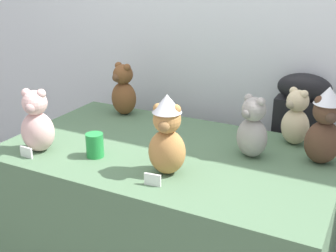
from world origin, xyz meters
The scene contains 12 objects.
wall_back centered at (0.00, 0.96, 1.30)m, with size 7.00×0.08×2.60m, color silver.
display_table centered at (0.00, 0.25, 0.37)m, with size 1.54×0.92×0.73m, color #4C6B4C.
instrument_case centered at (0.49, 0.84, 0.52)m, with size 0.28×0.13×1.03m.
teddy_bear_cocoa centered at (0.66, 0.43, 0.90)m, with size 0.20×0.19×0.35m.
teddy_bear_blush centered at (-0.53, -0.03, 0.87)m, with size 0.19×0.17×0.30m.
teddy_bear_sand centered at (0.51, 0.60, 0.86)m, with size 0.18×0.18×0.28m.
teddy_bear_chestnut centered at (-0.46, 0.59, 0.87)m, with size 0.18×0.17×0.30m.
teddy_bear_ash centered at (0.37, 0.36, 0.87)m, with size 0.19×0.17×0.29m.
teddy_bear_caramel centered at (0.11, 0.04, 0.90)m, with size 0.18×0.17×0.34m.
party_cup_green centered at (-0.26, 0.03, 0.79)m, with size 0.08×0.08×0.11m, color #238C3D.
name_card_front_left centered at (0.11, -0.09, 0.76)m, with size 0.07×0.01×0.05m, color white.
name_card_front_middle centered at (-0.53, -0.12, 0.76)m, with size 0.07×0.01×0.05m, color white.
Camera 1 is at (0.86, -1.42, 1.56)m, focal length 46.32 mm.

